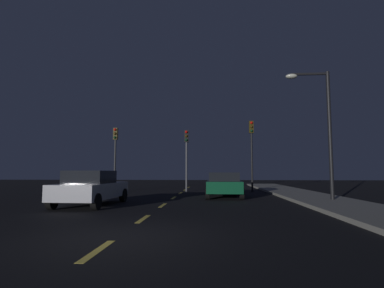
# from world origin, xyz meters

# --- Properties ---
(ground_plane) EXTENTS (80.00, 80.00, 0.00)m
(ground_plane) POSITION_xyz_m (0.00, 7.00, 0.00)
(ground_plane) COLOR black
(sidewalk_curb_right) EXTENTS (3.00, 40.00, 0.15)m
(sidewalk_curb_right) POSITION_xyz_m (7.50, 7.00, 0.07)
(sidewalk_curb_right) COLOR gray
(sidewalk_curb_right) RESTS_ON ground_plane
(lane_stripe_nearest) EXTENTS (0.16, 1.60, 0.01)m
(lane_stripe_nearest) POSITION_xyz_m (0.00, -1.20, 0.00)
(lane_stripe_nearest) COLOR #EACC4C
(lane_stripe_nearest) RESTS_ON ground_plane
(lane_stripe_second) EXTENTS (0.16, 1.60, 0.01)m
(lane_stripe_second) POSITION_xyz_m (0.00, 2.60, 0.00)
(lane_stripe_second) COLOR #EACC4C
(lane_stripe_second) RESTS_ON ground_plane
(lane_stripe_third) EXTENTS (0.16, 1.60, 0.01)m
(lane_stripe_third) POSITION_xyz_m (0.00, 6.40, 0.00)
(lane_stripe_third) COLOR #EACC4C
(lane_stripe_third) RESTS_ON ground_plane
(lane_stripe_fourth) EXTENTS (0.16, 1.60, 0.01)m
(lane_stripe_fourth) POSITION_xyz_m (0.00, 10.20, 0.00)
(lane_stripe_fourth) COLOR #EACC4C
(lane_stripe_fourth) RESTS_ON ground_plane
(lane_stripe_fifth) EXTENTS (0.16, 1.60, 0.01)m
(lane_stripe_fifth) POSITION_xyz_m (0.00, 14.00, 0.00)
(lane_stripe_fifth) COLOR #EACC4C
(lane_stripe_fifth) RESTS_ON ground_plane
(lane_stripe_sixth) EXTENTS (0.16, 1.60, 0.01)m
(lane_stripe_sixth) POSITION_xyz_m (0.00, 17.80, 0.00)
(lane_stripe_sixth) COLOR #EACC4C
(lane_stripe_sixth) RESTS_ON ground_plane
(lane_stripe_seventh) EXTENTS (0.16, 1.60, 0.01)m
(lane_stripe_seventh) POSITION_xyz_m (0.00, 21.60, 0.00)
(lane_stripe_seventh) COLOR #EACC4C
(lane_stripe_seventh) RESTS_ON ground_plane
(traffic_signal_left) EXTENTS (0.32, 0.38, 4.78)m
(traffic_signal_left) POSITION_xyz_m (-5.15, 15.67, 3.36)
(traffic_signal_left) COLOR #2D2D30
(traffic_signal_left) RESTS_ON ground_plane
(traffic_signal_center) EXTENTS (0.32, 0.38, 4.55)m
(traffic_signal_center) POSITION_xyz_m (0.27, 15.67, 3.21)
(traffic_signal_center) COLOR #4C4C51
(traffic_signal_center) RESTS_ON ground_plane
(traffic_signal_right) EXTENTS (0.32, 0.38, 5.20)m
(traffic_signal_right) POSITION_xyz_m (5.09, 15.67, 3.63)
(traffic_signal_right) COLOR black
(traffic_signal_right) RESTS_ON ground_plane
(car_stopped_ahead) EXTENTS (2.08, 4.53, 1.41)m
(car_stopped_ahead) POSITION_xyz_m (2.84, 10.93, 0.73)
(car_stopped_ahead) COLOR #0F4C2D
(car_stopped_ahead) RESTS_ON ground_plane
(car_adjacent_lane) EXTENTS (2.09, 4.42, 1.50)m
(car_adjacent_lane) POSITION_xyz_m (-3.10, 6.17, 0.77)
(car_adjacent_lane) COLOR silver
(car_adjacent_lane) RESTS_ON ground_plane
(street_lamp_right) EXTENTS (2.10, 0.36, 6.32)m
(street_lamp_right) POSITION_xyz_m (7.44, 7.99, 3.89)
(street_lamp_right) COLOR black
(street_lamp_right) RESTS_ON ground_plane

